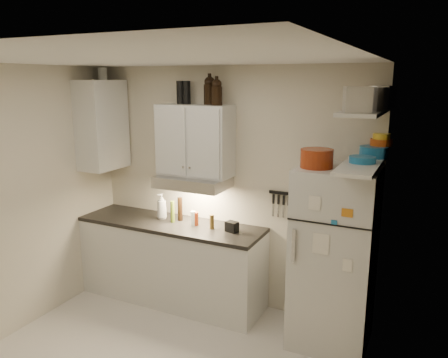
% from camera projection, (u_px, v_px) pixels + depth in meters
% --- Properties ---
extents(ceiling, '(3.20, 3.00, 0.02)m').
position_uv_depth(ceiling, '(138.00, 57.00, 3.14)').
color(ceiling, white).
rests_on(ceiling, ground).
extents(back_wall, '(3.20, 0.02, 2.60)m').
position_uv_depth(back_wall, '(228.00, 188.00, 4.76)').
color(back_wall, beige).
rests_on(back_wall, ground).
extents(left_wall, '(0.02, 3.00, 2.60)m').
position_uv_depth(left_wall, '(5.00, 205.00, 4.11)').
color(left_wall, beige).
rests_on(left_wall, ground).
extents(right_wall, '(0.02, 3.00, 2.60)m').
position_uv_depth(right_wall, '(356.00, 267.00, 2.75)').
color(right_wall, beige).
rests_on(right_wall, ground).
extents(base_cabinet, '(2.10, 0.60, 0.88)m').
position_uv_depth(base_cabinet, '(172.00, 263.00, 4.91)').
color(base_cabinet, silver).
rests_on(base_cabinet, floor).
extents(countertop, '(2.10, 0.62, 0.04)m').
position_uv_depth(countertop, '(171.00, 224.00, 4.81)').
color(countertop, black).
rests_on(countertop, base_cabinet).
extents(upper_cabinet, '(0.80, 0.33, 0.75)m').
position_uv_depth(upper_cabinet, '(195.00, 140.00, 4.61)').
color(upper_cabinet, silver).
rests_on(upper_cabinet, back_wall).
extents(side_cabinet, '(0.33, 0.55, 1.00)m').
position_uv_depth(side_cabinet, '(102.00, 125.00, 4.95)').
color(side_cabinet, silver).
rests_on(side_cabinet, left_wall).
extents(range_hood, '(0.76, 0.46, 0.12)m').
position_uv_depth(range_hood, '(193.00, 182.00, 4.65)').
color(range_hood, silver).
rests_on(range_hood, back_wall).
extents(fridge, '(0.70, 0.68, 1.70)m').
position_uv_depth(fridge, '(334.00, 258.00, 4.02)').
color(fridge, silver).
rests_on(fridge, floor).
extents(shelf_hi, '(0.30, 0.95, 0.03)m').
position_uv_depth(shelf_hi, '(365.00, 112.00, 3.51)').
color(shelf_hi, silver).
rests_on(shelf_hi, right_wall).
extents(shelf_lo, '(0.30, 0.95, 0.03)m').
position_uv_depth(shelf_lo, '(361.00, 165.00, 3.61)').
color(shelf_lo, silver).
rests_on(shelf_lo, right_wall).
extents(knife_strip, '(0.42, 0.02, 0.03)m').
position_uv_depth(knife_strip, '(289.00, 194.00, 4.43)').
color(knife_strip, black).
rests_on(knife_strip, back_wall).
extents(dutch_oven, '(0.29, 0.29, 0.17)m').
position_uv_depth(dutch_oven, '(317.00, 158.00, 3.80)').
color(dutch_oven, maroon).
rests_on(dutch_oven, fridge).
extents(book_stack, '(0.21, 0.25, 0.07)m').
position_uv_depth(book_stack, '(353.00, 170.00, 3.54)').
color(book_stack, orange).
rests_on(book_stack, fridge).
extents(spice_jar, '(0.09, 0.09, 0.11)m').
position_uv_depth(spice_jar, '(352.00, 163.00, 3.71)').
color(spice_jar, silver).
rests_on(spice_jar, fridge).
extents(stock_pot, '(0.35, 0.35, 0.19)m').
position_uv_depth(stock_pot, '(380.00, 97.00, 3.76)').
color(stock_pot, silver).
rests_on(stock_pot, shelf_hi).
extents(tin_a, '(0.23, 0.22, 0.18)m').
position_uv_depth(tin_a, '(373.00, 99.00, 3.39)').
color(tin_a, '#AAAAAD').
rests_on(tin_a, shelf_hi).
extents(tin_b, '(0.24, 0.24, 0.19)m').
position_uv_depth(tin_b, '(357.00, 100.00, 3.21)').
color(tin_b, '#AAAAAD').
rests_on(tin_b, shelf_hi).
extents(bowl_teal, '(0.25, 0.25, 0.10)m').
position_uv_depth(bowl_teal, '(374.00, 152.00, 3.89)').
color(bowl_teal, '#1D6AA1').
rests_on(bowl_teal, shelf_lo).
extents(bowl_orange, '(0.20, 0.20, 0.06)m').
position_uv_depth(bowl_orange, '(381.00, 142.00, 3.92)').
color(bowl_orange, '#BD4711').
rests_on(bowl_orange, bowl_teal).
extents(bowl_yellow, '(0.15, 0.15, 0.05)m').
position_uv_depth(bowl_yellow, '(382.00, 136.00, 3.91)').
color(bowl_yellow, gold).
rests_on(bowl_yellow, bowl_orange).
extents(plates, '(0.25, 0.25, 0.05)m').
position_uv_depth(plates, '(362.00, 160.00, 3.63)').
color(plates, '#1D6AA1').
rests_on(plates, shelf_lo).
extents(growler_a, '(0.14, 0.14, 0.29)m').
position_uv_depth(growler_a, '(210.00, 90.00, 4.50)').
color(growler_a, black).
rests_on(growler_a, upper_cabinet).
extents(growler_b, '(0.12, 0.12, 0.27)m').
position_uv_depth(growler_b, '(217.00, 92.00, 4.37)').
color(growler_b, black).
rests_on(growler_b, upper_cabinet).
extents(thermos_a, '(0.10, 0.10, 0.24)m').
position_uv_depth(thermos_a, '(187.00, 93.00, 4.60)').
color(thermos_a, black).
rests_on(thermos_a, upper_cabinet).
extents(thermos_b, '(0.09, 0.09, 0.24)m').
position_uv_depth(thermos_b, '(181.00, 92.00, 4.62)').
color(thermos_b, black).
rests_on(thermos_b, upper_cabinet).
extents(side_jar, '(0.13, 0.13, 0.14)m').
position_uv_depth(side_jar, '(103.00, 74.00, 4.91)').
color(side_jar, silver).
rests_on(side_jar, side_cabinet).
extents(soap_bottle, '(0.16, 0.16, 0.32)m').
position_uv_depth(soap_bottle, '(162.00, 205.00, 4.90)').
color(soap_bottle, silver).
rests_on(soap_bottle, countertop).
extents(pepper_mill, '(0.06, 0.06, 0.15)m').
position_uv_depth(pepper_mill, '(212.00, 222.00, 4.58)').
color(pepper_mill, brown).
rests_on(pepper_mill, countertop).
extents(oil_bottle, '(0.06, 0.06, 0.24)m').
position_uv_depth(oil_bottle, '(172.00, 212.00, 4.78)').
color(oil_bottle, '#53691A').
rests_on(oil_bottle, countertop).
extents(vinegar_bottle, '(0.06, 0.06, 0.26)m').
position_uv_depth(vinegar_bottle, '(180.00, 209.00, 4.84)').
color(vinegar_bottle, black).
rests_on(vinegar_bottle, countertop).
extents(clear_bottle, '(0.06, 0.06, 0.16)m').
position_uv_depth(clear_bottle, '(193.00, 218.00, 4.68)').
color(clear_bottle, silver).
rests_on(clear_bottle, countertop).
extents(red_jar, '(0.09, 0.09, 0.15)m').
position_uv_depth(red_jar, '(195.00, 219.00, 4.69)').
color(red_jar, maroon).
rests_on(red_jar, countertop).
extents(caddy, '(0.14, 0.12, 0.11)m').
position_uv_depth(caddy, '(232.00, 227.00, 4.50)').
color(caddy, black).
rests_on(caddy, countertop).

